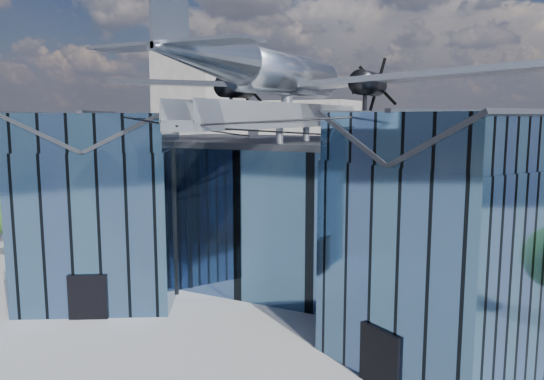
% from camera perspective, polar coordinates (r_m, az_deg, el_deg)
% --- Properties ---
extents(ground_plane, '(120.00, 120.00, 0.00)m').
position_cam_1_polar(ground_plane, '(31.40, -1.71, -13.59)').
color(ground_plane, gray).
extents(museum, '(32.88, 24.50, 17.60)m').
position_cam_1_polar(museum, '(34.93, 2.86, -1.93)').
color(museum, '#436388').
rests_on(museum, ground).
extents(bg_towers, '(77.00, 24.50, 26.00)m').
position_cam_1_polar(bg_towers, '(77.12, 17.77, 6.45)').
color(bg_towers, gray).
rests_on(bg_towers, ground).
extents(tree_plaza_w, '(3.12, 3.12, 4.57)m').
position_cam_1_polar(tree_plaza_w, '(48.16, -25.93, -2.94)').
color(tree_plaza_w, '#341F15').
rests_on(tree_plaza_w, ground).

